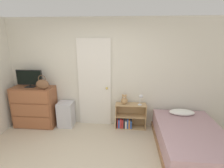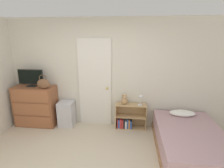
{
  "view_description": "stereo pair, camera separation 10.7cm",
  "coord_description": "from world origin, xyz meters",
  "px_view_note": "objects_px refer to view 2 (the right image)",
  "views": [
    {
      "loc": [
        0.67,
        -1.92,
        2.16
      ],
      "look_at": [
        0.34,
        1.8,
        1.11
      ],
      "focal_mm": 28.0,
      "sensor_mm": 36.0,
      "label": 1
    },
    {
      "loc": [
        0.78,
        -1.91,
        2.16
      ],
      "look_at": [
        0.34,
        1.8,
        1.11
      ],
      "focal_mm": 28.0,
      "sensor_mm": 36.0,
      "label": 2
    }
  ],
  "objects_px": {
    "handbag": "(43,84)",
    "storage_bin": "(67,114)",
    "tv": "(31,78)",
    "desk_lamp": "(141,98)",
    "teddy_bear": "(124,100)",
    "bookshelf": "(128,119)",
    "dresser": "(36,106)",
    "bed": "(190,141)"
  },
  "relations": [
    {
      "from": "tv",
      "to": "desk_lamp",
      "type": "xyz_separation_m",
      "value": [
        2.58,
        0.04,
        -0.41
      ]
    },
    {
      "from": "dresser",
      "to": "handbag",
      "type": "distance_m",
      "value": 0.7
    },
    {
      "from": "dresser",
      "to": "tv",
      "type": "distance_m",
      "value": 0.71
    },
    {
      "from": "storage_bin",
      "to": "bookshelf",
      "type": "xyz_separation_m",
      "value": [
        1.51,
        0.05,
        -0.07
      ]
    },
    {
      "from": "storage_bin",
      "to": "teddy_bear",
      "type": "relative_size",
      "value": 2.57
    },
    {
      "from": "tv",
      "to": "bed",
      "type": "xyz_separation_m",
      "value": [
        3.49,
        -0.71,
        -0.97
      ]
    },
    {
      "from": "dresser",
      "to": "bookshelf",
      "type": "height_order",
      "value": "dresser"
    },
    {
      "from": "tv",
      "to": "desk_lamp",
      "type": "height_order",
      "value": "tv"
    },
    {
      "from": "handbag",
      "to": "storage_bin",
      "type": "relative_size",
      "value": 0.54
    },
    {
      "from": "bookshelf",
      "to": "teddy_bear",
      "type": "bearing_deg",
      "value": -177.43
    },
    {
      "from": "dresser",
      "to": "tv",
      "type": "relative_size",
      "value": 1.6
    },
    {
      "from": "handbag",
      "to": "bed",
      "type": "bearing_deg",
      "value": -10.35
    },
    {
      "from": "tv",
      "to": "teddy_bear",
      "type": "xyz_separation_m",
      "value": [
        2.21,
        0.07,
        -0.49
      ]
    },
    {
      "from": "tv",
      "to": "storage_bin",
      "type": "height_order",
      "value": "tv"
    },
    {
      "from": "handbag",
      "to": "bookshelf",
      "type": "bearing_deg",
      "value": 6.43
    },
    {
      "from": "tv",
      "to": "storage_bin",
      "type": "bearing_deg",
      "value": 1.88
    },
    {
      "from": "bed",
      "to": "handbag",
      "type": "bearing_deg",
      "value": 169.65
    },
    {
      "from": "dresser",
      "to": "storage_bin",
      "type": "bearing_deg",
      "value": 3.51
    },
    {
      "from": "teddy_bear",
      "to": "dresser",
      "type": "bearing_deg",
      "value": -177.57
    },
    {
      "from": "bed",
      "to": "dresser",
      "type": "bearing_deg",
      "value": 168.62
    },
    {
      "from": "bookshelf",
      "to": "bed",
      "type": "height_order",
      "value": "bookshelf"
    },
    {
      "from": "storage_bin",
      "to": "bed",
      "type": "relative_size",
      "value": 0.33
    },
    {
      "from": "teddy_bear",
      "to": "bed",
      "type": "distance_m",
      "value": 1.58
    },
    {
      "from": "dresser",
      "to": "teddy_bear",
      "type": "distance_m",
      "value": 2.17
    },
    {
      "from": "teddy_bear",
      "to": "desk_lamp",
      "type": "xyz_separation_m",
      "value": [
        0.37,
        -0.04,
        0.08
      ]
    },
    {
      "from": "dresser",
      "to": "tv",
      "type": "bearing_deg",
      "value": 161.15
    },
    {
      "from": "handbag",
      "to": "teddy_bear",
      "type": "distance_m",
      "value": 1.89
    },
    {
      "from": "bookshelf",
      "to": "storage_bin",
      "type": "bearing_deg",
      "value": -178.09
    },
    {
      "from": "bed",
      "to": "storage_bin",
      "type": "bearing_deg",
      "value": 164.68
    },
    {
      "from": "tv",
      "to": "desk_lamp",
      "type": "distance_m",
      "value": 2.62
    },
    {
      "from": "bookshelf",
      "to": "teddy_bear",
      "type": "relative_size",
      "value": 3.03
    },
    {
      "from": "dresser",
      "to": "desk_lamp",
      "type": "height_order",
      "value": "dresser"
    },
    {
      "from": "bookshelf",
      "to": "bed",
      "type": "bearing_deg",
      "value": -33.64
    },
    {
      "from": "bookshelf",
      "to": "bed",
      "type": "distance_m",
      "value": 1.42
    },
    {
      "from": "teddy_bear",
      "to": "bed",
      "type": "bearing_deg",
      "value": -31.38
    },
    {
      "from": "teddy_bear",
      "to": "storage_bin",
      "type": "bearing_deg",
      "value": -178.14
    },
    {
      "from": "handbag",
      "to": "bookshelf",
      "type": "relative_size",
      "value": 0.46
    },
    {
      "from": "storage_bin",
      "to": "desk_lamp",
      "type": "height_order",
      "value": "desk_lamp"
    },
    {
      "from": "dresser",
      "to": "teddy_bear",
      "type": "bearing_deg",
      "value": 2.43
    },
    {
      "from": "bookshelf",
      "to": "teddy_bear",
      "type": "height_order",
      "value": "teddy_bear"
    },
    {
      "from": "storage_bin",
      "to": "bookshelf",
      "type": "height_order",
      "value": "storage_bin"
    },
    {
      "from": "storage_bin",
      "to": "teddy_bear",
      "type": "xyz_separation_m",
      "value": [
        1.41,
        0.05,
        0.4
      ]
    }
  ]
}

